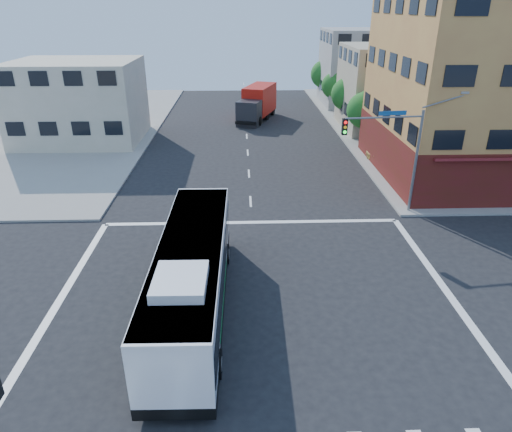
{
  "coord_description": "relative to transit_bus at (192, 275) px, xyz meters",
  "views": [
    {
      "loc": [
        -0.63,
        -17.39,
        12.97
      ],
      "look_at": [
        0.13,
        5.11,
        2.5
      ],
      "focal_mm": 32.0,
      "sensor_mm": 36.0,
      "label": 1
    }
  ],
  "objects": [
    {
      "name": "ground",
      "position": [
        2.91,
        -0.17,
        -1.91
      ],
      "size": [
        120.0,
        120.0,
        0.0
      ],
      "primitive_type": "plane",
      "color": "black",
      "rests_on": "ground"
    },
    {
      "name": "street_tree_b",
      "position": [
        14.81,
        35.75,
        1.84
      ],
      "size": [
        3.8,
        3.8,
        5.79
      ],
      "color": "#3B2115",
      "rests_on": "ground"
    },
    {
      "name": "parked_car",
      "position": [
        14.66,
        20.92,
        -1.2
      ],
      "size": [
        1.87,
        4.25,
        1.42
      ],
      "primitive_type": "imported",
      "rotation": [
        0.0,
        0.0,
        0.05
      ],
      "color": "tan",
      "rests_on": "ground"
    },
    {
      "name": "box_truck",
      "position": [
        4.31,
        38.59,
        0.02
      ],
      "size": [
        5.3,
        9.19,
        3.98
      ],
      "rotation": [
        0.0,
        0.0,
        -0.33
      ],
      "color": "black",
      "rests_on": "ground"
    },
    {
      "name": "signal_mast_ne",
      "position": [
        11.98,
        10.45,
        3.07
      ],
      "size": [
        7.91,
        1.13,
        8.07
      ],
      "color": "slate",
      "rests_on": "ground"
    },
    {
      "name": "building_east_far",
      "position": [
        19.88,
        47.81,
        3.1
      ],
      "size": [
        12.06,
        10.06,
        10.0
      ],
      "color": "#999A95",
      "rests_on": "ground"
    },
    {
      "name": "corner_building_ne",
      "position": [
        22.89,
        18.31,
        3.98
      ],
      "size": [
        18.1,
        15.44,
        14.0
      ],
      "color": "#C49046",
      "rests_on": "ground"
    },
    {
      "name": "street_tree_a",
      "position": [
        14.81,
        27.75,
        1.68
      ],
      "size": [
        3.6,
        3.6,
        5.53
      ],
      "color": "#3B2115",
      "rests_on": "ground"
    },
    {
      "name": "building_west",
      "position": [
        -14.11,
        29.81,
        2.1
      ],
      "size": [
        12.06,
        10.06,
        8.0
      ],
      "color": "beige",
      "rests_on": "ground"
    },
    {
      "name": "transit_bus",
      "position": [
        0.0,
        0.0,
        0.0
      ],
      "size": [
        3.09,
        13.21,
        3.9
      ],
      "rotation": [
        0.0,
        0.0,
        -0.01
      ],
      "color": "black",
      "rests_on": "ground"
    },
    {
      "name": "building_east_near",
      "position": [
        19.88,
        33.81,
        2.6
      ],
      "size": [
        12.06,
        10.06,
        9.0
      ],
      "color": "tan",
      "rests_on": "ground"
    },
    {
      "name": "street_tree_c",
      "position": [
        14.81,
        43.75,
        1.55
      ],
      "size": [
        3.4,
        3.4,
        5.29
      ],
      "color": "#3B2115",
      "rests_on": "ground"
    },
    {
      "name": "street_tree_d",
      "position": [
        14.81,
        51.75,
        1.97
      ],
      "size": [
        4.0,
        4.0,
        6.03
      ],
      "color": "#3B2115",
      "rests_on": "ground"
    }
  ]
}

